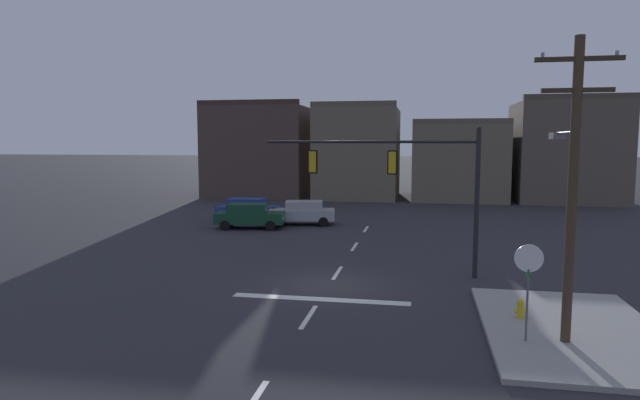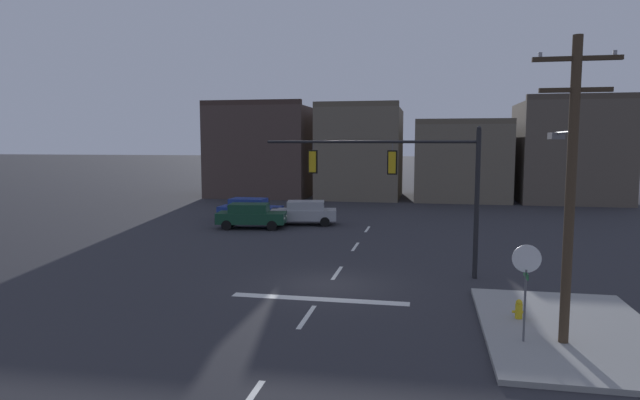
# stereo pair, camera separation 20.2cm
# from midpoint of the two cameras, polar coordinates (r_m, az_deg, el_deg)

# --- Properties ---
(ground_plane) EXTENTS (400.00, 400.00, 0.00)m
(ground_plane) POSITION_cam_midpoint_polar(r_m,az_deg,el_deg) (21.59, 0.73, -8.87)
(ground_plane) COLOR #2B2B30
(sidewalk_near_corner) EXTENTS (5.00, 8.00, 0.15)m
(sidewalk_near_corner) POSITION_cam_midpoint_polar(r_m,az_deg,el_deg) (17.96, 24.54, -12.30)
(sidewalk_near_corner) COLOR gray
(sidewalk_near_corner) RESTS_ON ground
(stop_bar_paint) EXTENTS (6.40, 0.50, 0.01)m
(stop_bar_paint) POSITION_cam_midpoint_polar(r_m,az_deg,el_deg) (19.70, -0.28, -10.34)
(stop_bar_paint) COLOR silver
(stop_bar_paint) RESTS_ON ground
(lane_centreline) EXTENTS (0.16, 26.40, 0.01)m
(lane_centreline) POSITION_cam_midpoint_polar(r_m,az_deg,el_deg) (23.50, 1.58, -7.63)
(lane_centreline) COLOR silver
(lane_centreline) RESTS_ON ground
(signal_mast_near_side) EXTENTS (9.05, 0.78, 6.22)m
(signal_mast_near_side) POSITION_cam_midpoint_polar(r_m,az_deg,el_deg) (22.98, 8.92, 2.65)
(signal_mast_near_side) COLOR black
(signal_mast_near_side) RESTS_ON ground
(stop_sign) EXTENTS (0.76, 0.64, 2.83)m
(stop_sign) POSITION_cam_midpoint_polar(r_m,az_deg,el_deg) (15.83, 20.65, -6.81)
(stop_sign) COLOR #56565B
(stop_sign) RESTS_ON ground
(car_lot_nearside) EXTENTS (4.65, 2.53, 1.61)m
(car_lot_nearside) POSITION_cam_midpoint_polar(r_m,az_deg,el_deg) (36.83, -1.99, -1.28)
(car_lot_nearside) COLOR #9EA0A5
(car_lot_nearside) RESTS_ON ground
(car_lot_middle) EXTENTS (4.62, 2.37, 1.61)m
(car_lot_middle) POSITION_cam_midpoint_polar(r_m,az_deg,el_deg) (35.52, -7.57, -1.60)
(car_lot_middle) COLOR #143D28
(car_lot_middle) RESTS_ON ground
(car_lot_farside) EXTENTS (4.48, 1.97, 1.61)m
(car_lot_farside) POSITION_cam_midpoint_polar(r_m,az_deg,el_deg) (38.86, -7.69, -0.95)
(car_lot_farside) COLOR navy
(car_lot_farside) RESTS_ON ground
(utility_pole) EXTENTS (2.20, 2.40, 8.32)m
(utility_pole) POSITION_cam_midpoint_polar(r_m,az_deg,el_deg) (16.00, 24.52, 1.99)
(utility_pole) COLOR #423323
(utility_pole) RESTS_ON ground
(fire_hydrant) EXTENTS (0.40, 0.30, 0.75)m
(fire_hydrant) POSITION_cam_midpoint_polar(r_m,az_deg,el_deg) (18.25, 19.92, -10.99)
(fire_hydrant) COLOR gold
(fire_hydrant) RESTS_ON ground
(building_row) EXTENTS (39.52, 11.26, 9.72)m
(building_row) POSITION_cam_midpoint_polar(r_m,az_deg,el_deg) (55.07, 8.54, 4.71)
(building_row) COLOR #473833
(building_row) RESTS_ON ground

